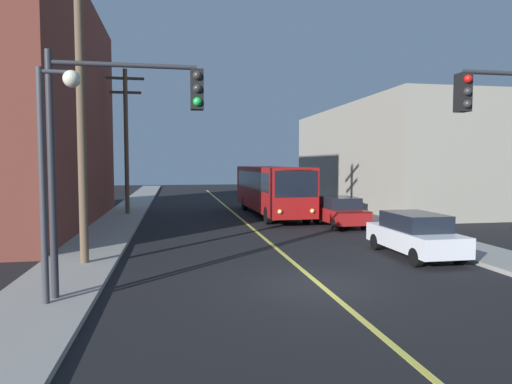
{
  "coord_description": "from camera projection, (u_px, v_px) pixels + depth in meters",
  "views": [
    {
      "loc": [
        -4.04,
        -12.03,
        3.46
      ],
      "look_at": [
        0.0,
        10.1,
        2.0
      ],
      "focal_mm": 31.49,
      "sensor_mm": 36.0,
      "label": 1
    }
  ],
  "objects": [
    {
      "name": "lane_stripe_center",
      "position": [
        242.0,
        219.0,
        27.48
      ],
      "size": [
        0.16,
        60.0,
        0.01
      ],
      "primitive_type": "cube",
      "color": "#D8CC4C",
      "rests_on": "ground"
    },
    {
      "name": "sidewalk_right",
      "position": [
        390.0,
        227.0,
        23.87
      ],
      "size": [
        2.5,
        90.0,
        0.15
      ],
      "primitive_type": "cube",
      "color": "gray",
      "rests_on": "ground"
    },
    {
      "name": "utility_pole_mid",
      "position": [
        126.0,
        134.0,
        29.15
      ],
      "size": [
        2.4,
        0.28,
        9.36
      ],
      "color": "brown",
      "rests_on": "sidewalk_left"
    },
    {
      "name": "traffic_signal_left_corner",
      "position": [
        117.0,
        128.0,
        11.01
      ],
      "size": [
        3.75,
        0.48,
        6.0
      ],
      "color": "#2D2D33",
      "rests_on": "sidewalk_left"
    },
    {
      "name": "parked_car_white",
      "position": [
        415.0,
        234.0,
        16.5
      ],
      "size": [
        1.82,
        4.4,
        1.62
      ],
      "color": "silver",
      "rests_on": "ground"
    },
    {
      "name": "ground_plane",
      "position": [
        320.0,
        285.0,
        12.76
      ],
      "size": [
        120.0,
        120.0,
        0.0
      ],
      "primitive_type": "plane",
      "color": "black"
    },
    {
      "name": "sidewalk_left",
      "position": [
        106.0,
        234.0,
        21.27
      ],
      "size": [
        2.5,
        90.0,
        0.15
      ],
      "primitive_type": "cube",
      "color": "gray",
      "rests_on": "ground"
    },
    {
      "name": "utility_pole_near",
      "position": [
        80.0,
        82.0,
        14.55
      ],
      "size": [
        2.4,
        0.28,
        10.83
      ],
      "color": "brown",
      "rests_on": "sidewalk_left"
    },
    {
      "name": "city_bus",
      "position": [
        271.0,
        188.0,
        29.55
      ],
      "size": [
        2.75,
        12.19,
        3.2
      ],
      "color": "maroon",
      "rests_on": "ground"
    },
    {
      "name": "street_lamp_left",
      "position": [
        52.0,
        151.0,
        10.39
      ],
      "size": [
        0.98,
        0.4,
        5.5
      ],
      "color": "#38383D",
      "rests_on": "sidewalk_left"
    },
    {
      "name": "building_right_warehouse",
      "position": [
        406.0,
        157.0,
        36.31
      ],
      "size": [
        12.0,
        21.36,
        7.81
      ],
      "color": "gray",
      "rests_on": "ground"
    },
    {
      "name": "parked_car_red",
      "position": [
        339.0,
        211.0,
        24.36
      ],
      "size": [
        1.87,
        4.42,
        1.62
      ],
      "color": "maroon",
      "rests_on": "ground"
    }
  ]
}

